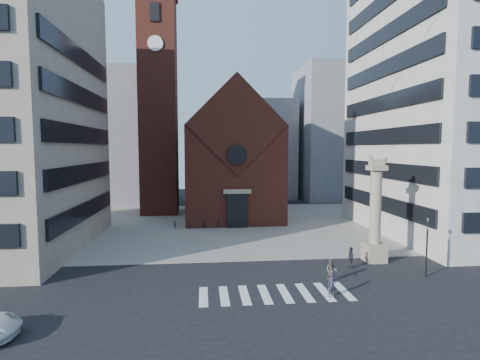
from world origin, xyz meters
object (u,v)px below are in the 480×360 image
object	(u,v)px
scooter_0	(175,224)
pedestrian_1	(331,270)
traffic_light	(427,246)
lion_column	(375,220)
pedestrian_2	(351,258)
pedestrian_0	(332,285)

from	to	relation	value
scooter_0	pedestrian_1	bearing A→B (deg)	-62.69
traffic_light	pedestrian_1	xyz separation A→B (m)	(-7.13, -0.24, -1.49)
traffic_light	scooter_0	bearing A→B (deg)	136.14
scooter_0	lion_column	bearing A→B (deg)	-45.57
pedestrian_2	scooter_0	world-z (taller)	pedestrian_2
traffic_light	lion_column	bearing A→B (deg)	116.46
pedestrian_1	scooter_0	distance (m)	22.25
traffic_light	scooter_0	world-z (taller)	traffic_light
pedestrian_0	lion_column	bearing A→B (deg)	41.49
pedestrian_1	lion_column	bearing A→B (deg)	72.62
pedestrian_1	pedestrian_2	world-z (taller)	pedestrian_2
lion_column	pedestrian_2	distance (m)	4.04
lion_column	pedestrian_2	bearing A→B (deg)	-148.95
pedestrian_1	pedestrian_2	size ratio (longest dim) A/B	0.94
lion_column	pedestrian_1	xyz separation A→B (m)	(-5.14, -4.24, -2.66)
pedestrian_2	scooter_0	xyz separation A→B (m)	(-14.57, 16.04, -0.30)
traffic_light	pedestrian_2	bearing A→B (deg)	152.49
traffic_light	scooter_0	distance (m)	26.68
pedestrian_2	lion_column	bearing A→B (deg)	-51.98
lion_column	traffic_light	world-z (taller)	lion_column
lion_column	scooter_0	bearing A→B (deg)	139.98
lion_column	pedestrian_0	bearing A→B (deg)	-131.37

